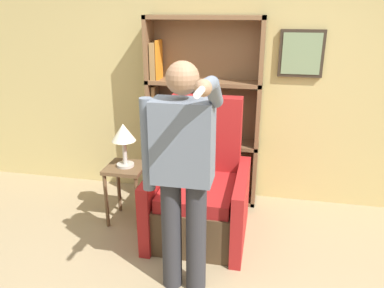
{
  "coord_description": "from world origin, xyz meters",
  "views": [
    {
      "loc": [
        0.43,
        -1.92,
        2.04
      ],
      "look_at": [
        -0.12,
        0.74,
        1.05
      ],
      "focal_mm": 35.0,
      "sensor_mm": 36.0,
      "label": 1
    }
  ],
  "objects_px": {
    "person_standing": "(183,169)",
    "side_table": "(126,178)",
    "bookcase": "(195,116)",
    "table_lamp": "(124,136)",
    "armchair": "(200,195)"
  },
  "relations": [
    {
      "from": "table_lamp",
      "to": "side_table",
      "type": "bearing_deg",
      "value": 0.0
    },
    {
      "from": "side_table",
      "to": "table_lamp",
      "type": "xyz_separation_m",
      "value": [
        0.0,
        0.0,
        0.44
      ]
    },
    {
      "from": "bookcase",
      "to": "table_lamp",
      "type": "height_order",
      "value": "bookcase"
    },
    {
      "from": "armchair",
      "to": "person_standing",
      "type": "bearing_deg",
      "value": -88.69
    },
    {
      "from": "armchair",
      "to": "bookcase",
      "type": "bearing_deg",
      "value": 105.04
    },
    {
      "from": "person_standing",
      "to": "bookcase",
      "type": "bearing_deg",
      "value": 97.87
    },
    {
      "from": "armchair",
      "to": "side_table",
      "type": "bearing_deg",
      "value": 176.89
    },
    {
      "from": "bookcase",
      "to": "side_table",
      "type": "xyz_separation_m",
      "value": [
        -0.56,
        -0.66,
        -0.48
      ]
    },
    {
      "from": "side_table",
      "to": "person_standing",
      "type": "bearing_deg",
      "value": -47.53
    },
    {
      "from": "bookcase",
      "to": "person_standing",
      "type": "relative_size",
      "value": 1.14
    },
    {
      "from": "person_standing",
      "to": "side_table",
      "type": "xyz_separation_m",
      "value": [
        -0.76,
        0.83,
        -0.52
      ]
    },
    {
      "from": "bookcase",
      "to": "armchair",
      "type": "relative_size",
      "value": 1.57
    },
    {
      "from": "bookcase",
      "to": "table_lamp",
      "type": "relative_size",
      "value": 4.61
    },
    {
      "from": "table_lamp",
      "to": "bookcase",
      "type": "bearing_deg",
      "value": 49.85
    },
    {
      "from": "person_standing",
      "to": "side_table",
      "type": "relative_size",
      "value": 2.91
    }
  ]
}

